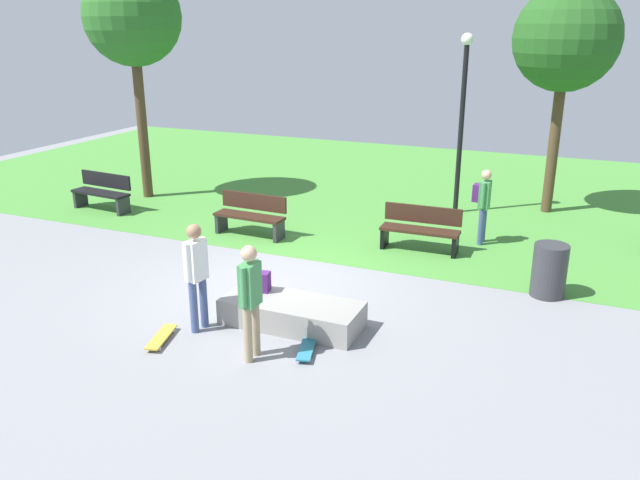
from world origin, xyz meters
name	(u,v)px	position (x,y,z in m)	size (l,w,h in m)	color
ground_plane	(272,284)	(0.00, 0.00, 0.00)	(28.00, 28.00, 0.00)	gray
grass_lawn	(396,187)	(0.00, 7.69, 0.00)	(26.60, 12.62, 0.01)	#478C38
concrete_ledge	(292,313)	(1.03, -1.31, 0.20)	(2.17, 0.89, 0.40)	gray
backpack_on_ledge	(261,282)	(0.41, -1.15, 0.56)	(0.28, 0.20, 0.32)	#4C1E66
skater_performing_trick	(250,294)	(0.97, -2.46, 0.97)	(0.22, 0.43, 1.67)	tan
skater_watching	(196,269)	(-0.21, -1.99, 0.99)	(0.25, 0.43, 1.69)	#3F5184
skateboard_by_ledge	(161,337)	(-0.52, -2.55, 0.06)	(0.40, 0.82, 0.08)	gold
skateboard_spare	(307,347)	(1.59, -1.99, 0.06)	(0.41, 0.82, 0.08)	teal
park_bench_center_lawn	(421,228)	(1.97, 2.83, 0.48)	(1.61, 0.50, 0.91)	#331E14
park_bench_near_path	(251,214)	(-1.70, 2.32, 0.48)	(1.62, 0.54, 0.91)	#331E14
park_bench_far_left	(102,191)	(-6.06, 2.64, 0.48)	(1.64, 0.62, 0.91)	black
tree_leaning_ash	(566,40)	(4.13, 6.84, 4.07)	(2.42, 2.42, 5.32)	#4C3823
tree_slender_maple	(133,19)	(-5.85, 4.12, 4.54)	(2.41, 2.41, 5.79)	#4C3823
lamp_post	(463,107)	(2.07, 5.87, 2.57)	(0.28, 0.28, 4.23)	black
trash_bin	(549,270)	(4.58, 1.44, 0.46)	(0.58, 0.58, 0.92)	#333338
pedestrian_with_backpack	(483,200)	(3.03, 3.76, 0.95)	(0.35, 0.43, 1.59)	#3F5184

